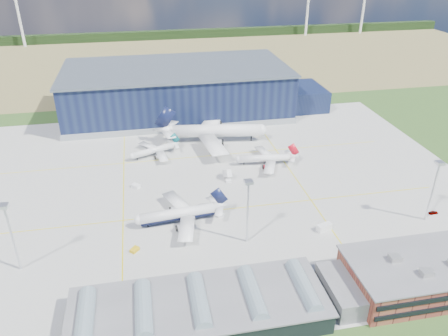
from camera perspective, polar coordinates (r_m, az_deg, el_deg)
ground at (r=168.19m, az=-2.78°, el=-3.84°), size 600.00×600.00×0.00m
apron at (r=176.69m, az=-3.26°, el=-2.15°), size 220.00×160.00×0.08m
farmland at (r=372.92m, az=-8.03°, el=13.92°), size 600.00×220.00×0.01m
treeline at (r=450.18m, az=-8.81°, el=16.78°), size 600.00×8.00×8.00m
hangar at (r=249.71m, az=-5.52°, el=9.87°), size 145.00×62.00×26.10m
ops_building at (r=138.69m, az=25.08°, el=-12.32°), size 46.00×23.00×10.90m
glass_concourse at (r=118.44m, az=-1.46°, el=-17.75°), size 78.00×23.00×8.60m
light_mast_west at (r=139.43m, az=-26.24°, el=-6.92°), size 2.60×2.60×23.00m
light_mast_center at (r=136.70m, az=3.14°, el=-4.40°), size 2.60×2.60×23.00m
light_mast_east at (r=163.59m, az=25.83°, el=-1.62°), size 2.60×2.60×23.00m
airliner_navy at (r=151.98m, az=-6.07°, el=-5.30°), size 37.04×36.37×11.10m
airliner_red at (r=190.65m, az=5.34°, el=1.73°), size 31.52×30.96×9.39m
airliner_widebody at (r=210.22m, az=-1.05°, el=5.70°), size 62.49×61.49×17.94m
airliner_regional at (r=200.32m, az=-9.25°, el=2.67°), size 33.78×33.48×8.45m
gse_tug_b at (r=143.71m, az=-11.60°, el=-10.42°), size 3.26×3.36×1.22m
gse_van_a at (r=153.53m, az=12.96°, el=-7.55°), size 5.67×3.65×2.29m
gse_cart_a at (r=157.32m, az=-0.61°, el=-5.98°), size 2.88×3.62×1.37m
gse_tug_c at (r=221.87m, az=4.31°, el=4.54°), size 2.60×3.54×1.41m
gse_cart_b at (r=177.42m, az=-11.46°, el=-2.32°), size 3.97×3.94×1.46m
airstair at (r=179.74m, az=0.43°, el=-0.96°), size 2.97×5.36×3.24m
car_a at (r=175.22m, az=25.67°, el=-5.26°), size 3.54×1.51×1.19m
car_b at (r=134.19m, az=8.82°, el=-13.37°), size 3.68×2.53×1.15m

